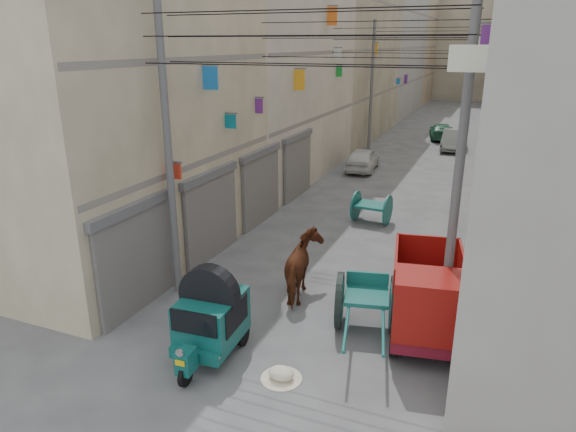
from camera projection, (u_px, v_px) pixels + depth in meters
The scene contains 17 objects.
building_row_left at pixel (336, 45), 38.70m from camera, with size 8.00×62.00×14.00m.
building_row_right at pixel (574, 46), 32.91m from camera, with size 8.00×62.00×14.00m.
end_cap_building at pixel (474, 44), 63.68m from camera, with size 22.00×10.00×13.00m, color #B4A78E.
shutters_left at pixel (239, 197), 18.03m from camera, with size 0.18×14.40×2.88m.
signboards at pixel (411, 110), 25.87m from camera, with size 8.22×40.52×5.67m.
ac_units at pixel (485, 5), 11.01m from camera, with size 0.70×6.55×3.35m.
utility_poles at pixel (393, 109), 21.60m from camera, with size 7.40×22.20×8.00m.
overhead_cables at pixel (383, 39), 18.44m from camera, with size 7.40×22.52×1.12m.
auto_rickshaw at pixel (211, 316), 11.27m from camera, with size 1.43×2.36×1.63m.
tonga_cart at pixel (366, 301), 12.40m from camera, with size 1.80×3.26×1.39m.
mini_truck at pixel (428, 303), 11.78m from camera, with size 2.21×3.84×2.04m.
second_cart at pixel (372, 207), 19.82m from camera, with size 1.44×1.30×1.19m.
feed_sack at pixel (281, 373), 10.67m from camera, with size 0.54×0.43×0.27m, color beige.
horse at pixel (304, 267), 13.93m from camera, with size 0.94×2.07×1.75m, color #5E2916.
distant_car_white at pixel (363, 159), 28.02m from camera, with size 1.47×3.66×1.25m, color silver.
distant_car_grey at pixel (453, 140), 33.39m from camera, with size 1.36×3.89×1.28m, color slate.
distant_car_green at pixel (441, 131), 37.13m from camera, with size 1.57×3.86×1.12m, color #1E593C.
Camera 1 is at (4.29, -4.94, 6.66)m, focal length 32.00 mm.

